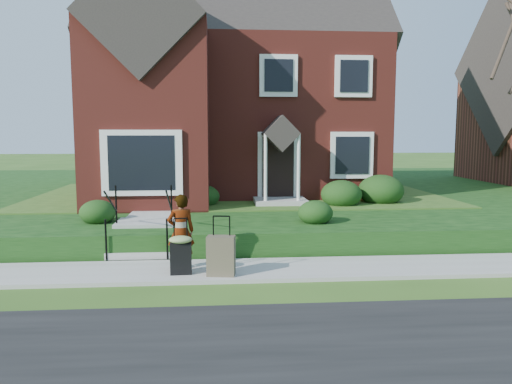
{
  "coord_description": "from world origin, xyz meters",
  "views": [
    {
      "loc": [
        -0.77,
        -9.88,
        2.81
      ],
      "look_at": [
        0.18,
        2.0,
        1.4
      ],
      "focal_mm": 35.0,
      "sensor_mm": 36.0,
      "label": 1
    }
  ],
  "objects": [
    {
      "name": "suitcase_olive",
      "position": [
        -0.7,
        -0.47,
        0.47
      ],
      "size": [
        0.57,
        0.38,
        1.16
      ],
      "rotation": [
        0.0,
        0.0,
        -0.16
      ],
      "color": "brown",
      "rests_on": "sidewalk"
    },
    {
      "name": "walkway",
      "position": [
        -2.5,
        5.0,
        0.63
      ],
      "size": [
        1.2,
        6.0,
        0.06
      ],
      "primitive_type": "cube",
      "color": "#9E9B93",
      "rests_on": "terrace"
    },
    {
      "name": "main_house",
      "position": [
        -0.21,
        9.61,
        5.26
      ],
      "size": [
        10.4,
        10.2,
        9.4
      ],
      "color": "maroon",
      "rests_on": "terrace"
    },
    {
      "name": "sidewalk",
      "position": [
        0.0,
        0.0,
        0.04
      ],
      "size": [
        60.0,
        1.6,
        0.08
      ],
      "primitive_type": "cube",
      "color": "#9E9B93",
      "rests_on": "ground"
    },
    {
      "name": "suitcase_black",
      "position": [
        -1.48,
        -0.31,
        0.51
      ],
      "size": [
        0.47,
        0.39,
        1.1
      ],
      "rotation": [
        0.0,
        0.0,
        0.04
      ],
      "color": "black",
      "rests_on": "sidewalk"
    },
    {
      "name": "front_steps",
      "position": [
        -2.5,
        1.84,
        0.47
      ],
      "size": [
        1.4,
        2.02,
        1.5
      ],
      "color": "#9E9B93",
      "rests_on": "ground"
    },
    {
      "name": "foundation_shrubs",
      "position": [
        0.24,
        4.94,
        1.06
      ],
      "size": [
        9.87,
        4.44,
        1.06
      ],
      "color": "black",
      "rests_on": "terrace"
    },
    {
      "name": "woman",
      "position": [
        -1.5,
        0.14,
        0.84
      ],
      "size": [
        0.62,
        0.47,
        1.51
      ],
      "primitive_type": "imported",
      "rotation": [
        0.0,
        0.0,
        3.36
      ],
      "color": "#999999",
      "rests_on": "sidewalk"
    },
    {
      "name": "ground",
      "position": [
        0.0,
        0.0,
        0.0
      ],
      "size": [
        120.0,
        120.0,
        0.0
      ],
      "primitive_type": "plane",
      "color": "#2D5119",
      "rests_on": "ground"
    },
    {
      "name": "terrace",
      "position": [
        4.0,
        10.9,
        0.3
      ],
      "size": [
        44.0,
        20.0,
        0.6
      ],
      "primitive_type": "cube",
      "color": "black",
      "rests_on": "ground"
    }
  ]
}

